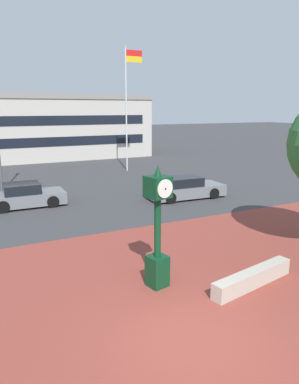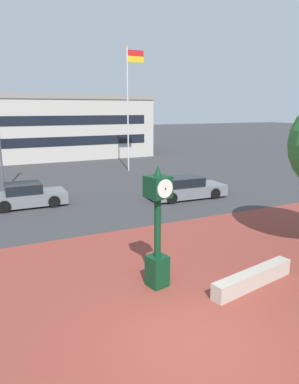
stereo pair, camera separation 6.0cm
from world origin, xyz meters
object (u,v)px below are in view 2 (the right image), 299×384
Objects in this scene: car_street_near at (186,189)px; flagpole_primary at (129,101)px; car_street_mid at (27,196)px; civic_building at (39,126)px; street_clock at (158,231)px.

flagpole_primary reaches higher than car_street_near.
civic_building reaches higher than car_street_mid.
car_street_near is at bearing 42.48° from street_clock.
flagpole_primary is at bearing 178.08° from car_street_near.
car_street_mid is at bearing -101.59° from car_street_near.
civic_building reaches higher than car_street_near.
car_street_near is 1.15× the size of car_street_mid.
street_clock is 0.16× the size of civic_building.
flagpole_primary reaches higher than civic_building.
street_clock is at bearing 12.25° from car_street_mid.
street_clock is 0.37× the size of flagpole_primary.
car_street_near is at bearing -94.51° from flagpole_primary.
street_clock is at bearing -110.70° from flagpole_primary.
street_clock reaches higher than car_street_mid.
car_street_near is 23.71m from civic_building.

